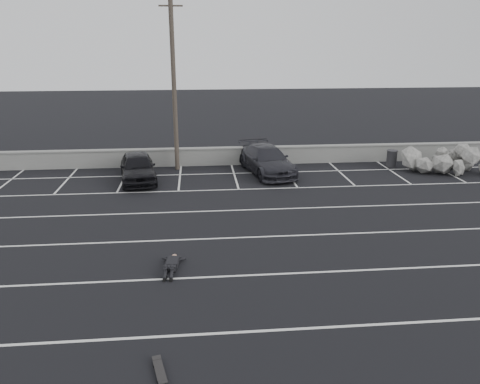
{
  "coord_description": "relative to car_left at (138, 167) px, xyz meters",
  "views": [
    {
      "loc": [
        -1.03,
        -13.19,
        7.08
      ],
      "look_at": [
        0.73,
        5.51,
        1.0
      ],
      "focal_mm": 35.0,
      "sensor_mm": 36.0,
      "label": 1
    }
  ],
  "objects": [
    {
      "name": "riprap_pile",
      "position": [
        17.16,
        0.3,
        -0.28
      ],
      "size": [
        5.28,
        3.4,
        1.33
      ],
      "color": "#99968F",
      "rests_on": "ground"
    },
    {
      "name": "car_left",
      "position": [
        0.0,
        0.0,
        0.0
      ],
      "size": [
        2.44,
        4.62,
        1.5
      ],
      "primitive_type": "imported",
      "rotation": [
        0.0,
        0.0,
        0.16
      ],
      "color": "black",
      "rests_on": "ground"
    },
    {
      "name": "car_right",
      "position": [
        7.01,
        0.88,
        -0.0
      ],
      "size": [
        3.09,
        5.47,
        1.5
      ],
      "primitive_type": "imported",
      "rotation": [
        0.0,
        0.0,
        0.2
      ],
      "color": "#26262C",
      "rests_on": "ground"
    },
    {
      "name": "stall_lines",
      "position": [
        4.08,
        -6.63,
        -0.74
      ],
      "size": [
        36.0,
        20.05,
        0.01
      ],
      "color": "silver",
      "rests_on": "ground"
    },
    {
      "name": "utility_pole",
      "position": [
        1.98,
        2.16,
        4.04
      ],
      "size": [
        1.26,
        0.25,
        9.46
      ],
      "color": "#4C4238",
      "rests_on": "ground"
    },
    {
      "name": "person",
      "position": [
        2.23,
        -10.14,
        -0.54
      ],
      "size": [
        1.25,
        2.26,
        0.42
      ],
      "primitive_type": null,
      "rotation": [
        0.0,
        0.0,
        -0.11
      ],
      "color": "black",
      "rests_on": "ground"
    },
    {
      "name": "ground",
      "position": [
        4.17,
        -11.04,
        -0.75
      ],
      "size": [
        120.0,
        120.0,
        0.0
      ],
      "primitive_type": "plane",
      "color": "black",
      "rests_on": "ground"
    },
    {
      "name": "seawall",
      "position": [
        4.17,
        2.96,
        -0.2
      ],
      "size": [
        50.0,
        0.45,
        1.06
      ],
      "color": "gray",
      "rests_on": "ground"
    },
    {
      "name": "trash_bin",
      "position": [
        14.54,
        1.58,
        -0.25
      ],
      "size": [
        0.84,
        0.84,
        0.98
      ],
      "rotation": [
        0.0,
        0.0,
        0.4
      ],
      "color": "#2A2A2D",
      "rests_on": "ground"
    },
    {
      "name": "skateboard",
      "position": [
        2.17,
        -15.42,
        -0.67
      ],
      "size": [
        0.39,
        0.83,
        0.1
      ],
      "rotation": [
        0.0,
        0.0,
        0.24
      ],
      "color": "black",
      "rests_on": "ground"
    }
  ]
}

